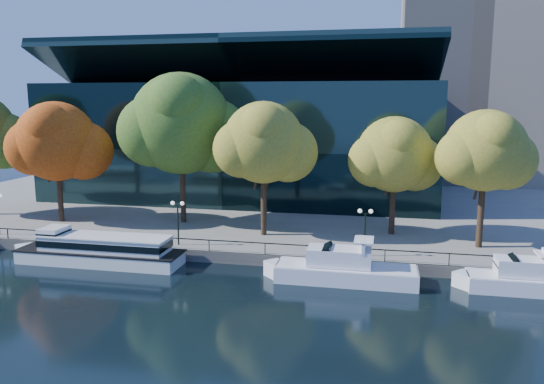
% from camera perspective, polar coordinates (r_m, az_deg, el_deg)
% --- Properties ---
extents(ground, '(160.00, 160.00, 0.00)m').
position_cam_1_polar(ground, '(44.17, -8.10, -8.66)').
color(ground, black).
rests_on(ground, ground).
extents(promenade, '(90.00, 67.08, 1.00)m').
position_cam_1_polar(promenade, '(78.23, 0.96, -0.03)').
color(promenade, slate).
rests_on(promenade, ground).
extents(railing, '(88.20, 0.08, 0.99)m').
position_cam_1_polar(railing, '(46.55, -6.79, -5.17)').
color(railing, black).
rests_on(railing, promenade).
extents(convention_building, '(50.00, 24.57, 21.43)m').
position_cam_1_polar(convention_building, '(73.67, -2.77, 5.62)').
color(convention_building, black).
rests_on(convention_building, ground).
extents(tour_boat, '(15.90, 3.55, 3.02)m').
position_cam_1_polar(tour_boat, '(48.46, -18.42, -5.82)').
color(tour_boat, white).
rests_on(tour_boat, ground).
extents(cruiser_near, '(12.06, 3.10, 3.49)m').
position_cam_1_polar(cruiser_near, '(41.89, 7.30, -8.12)').
color(cruiser_near, white).
rests_on(cruiser_near, ground).
extents(cruiser_far, '(9.79, 2.71, 3.20)m').
position_cam_1_polar(cruiser_far, '(43.58, 25.42, -8.41)').
color(cruiser_far, white).
rests_on(cruiser_far, ground).
extents(tree_1, '(10.50, 8.61, 12.85)m').
position_cam_1_polar(tree_1, '(60.49, -22.06, 4.89)').
color(tree_1, black).
rests_on(tree_1, promenade).
extents(tree_2, '(13.27, 10.89, 15.83)m').
position_cam_1_polar(tree_2, '(56.49, -9.59, 7.04)').
color(tree_2, black).
rests_on(tree_2, promenade).
extents(tree_3, '(9.73, 7.98, 12.89)m').
position_cam_1_polar(tree_3, '(50.31, -0.75, 5.15)').
color(tree_3, black).
rests_on(tree_3, promenade).
extents(tree_4, '(9.10, 7.46, 11.46)m').
position_cam_1_polar(tree_4, '(52.12, 13.18, 3.77)').
color(tree_4, black).
rests_on(tree_4, promenade).
extents(tree_5, '(8.88, 7.28, 12.20)m').
position_cam_1_polar(tree_5, '(49.61, 22.11, 3.96)').
color(tree_5, black).
rests_on(tree_5, promenade).
extents(lamp_1, '(1.26, 0.36, 4.03)m').
position_cam_1_polar(lamp_1, '(48.34, -10.11, -2.20)').
color(lamp_1, black).
rests_on(lamp_1, promenade).
extents(lamp_2, '(1.26, 0.36, 4.03)m').
position_cam_1_polar(lamp_2, '(44.95, 9.98, -3.12)').
color(lamp_2, black).
rests_on(lamp_2, promenade).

